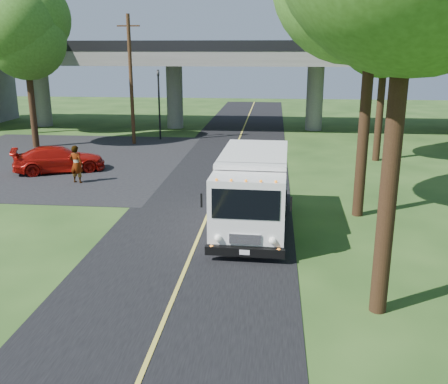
# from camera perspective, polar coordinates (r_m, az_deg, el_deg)

# --- Properties ---
(ground) EXTENTS (120.00, 120.00, 0.00)m
(ground) POSITION_cam_1_polar(r_m,az_deg,el_deg) (13.25, -6.77, -14.21)
(ground) COLOR #224016
(ground) RESTS_ON ground
(road) EXTENTS (7.00, 90.00, 0.02)m
(road) POSITION_cam_1_polar(r_m,az_deg,el_deg) (22.33, -1.32, -1.30)
(road) COLOR black
(road) RESTS_ON ground
(parking_lot) EXTENTS (16.00, 18.00, 0.01)m
(parking_lot) POSITION_cam_1_polar(r_m,az_deg,el_deg) (32.87, -18.95, 3.46)
(parking_lot) COLOR black
(parking_lot) RESTS_ON ground
(lane_line) EXTENTS (0.12, 90.00, 0.01)m
(lane_line) POSITION_cam_1_polar(r_m,az_deg,el_deg) (22.33, -1.32, -1.25)
(lane_line) COLOR gold
(lane_line) RESTS_ON road
(overpass) EXTENTS (54.00, 10.00, 7.30)m
(overpass) POSITION_cam_1_polar(r_m,az_deg,el_deg) (43.29, 2.30, 13.21)
(overpass) COLOR slate
(overpass) RESTS_ON ground
(traffic_signal) EXTENTS (0.18, 0.22, 5.20)m
(traffic_signal) POSITION_cam_1_polar(r_m,az_deg,el_deg) (38.31, -7.45, 10.70)
(traffic_signal) COLOR black
(traffic_signal) RESTS_ON ground
(utility_pole) EXTENTS (1.60, 0.26, 9.00)m
(utility_pole) POSITION_cam_1_polar(r_m,az_deg,el_deg) (36.65, -10.58, 12.52)
(utility_pole) COLOR #472D19
(utility_pole) RESTS_ON ground
(tree_right_far) EXTENTS (5.77, 5.67, 10.99)m
(tree_right_far) POSITION_cam_1_polar(r_m,az_deg,el_deg) (31.73, 18.64, 18.20)
(tree_right_far) COLOR #382314
(tree_right_far) RESTS_ON ground
(tree_left_lot) EXTENTS (5.60, 5.50, 10.50)m
(tree_left_lot) POSITION_cam_1_polar(r_m,az_deg,el_deg) (36.89, -21.70, 16.87)
(tree_left_lot) COLOR #382314
(tree_left_lot) RESTS_ON ground
(tree_left_far) EXTENTS (5.26, 5.16, 9.89)m
(tree_left_far) POSITION_cam_1_polar(r_m,az_deg,el_deg) (43.58, -21.62, 15.98)
(tree_left_far) COLOR #382314
(tree_left_far) RESTS_ON ground
(step_van) EXTENTS (2.71, 6.94, 2.88)m
(step_van) POSITION_cam_1_polar(r_m,az_deg,el_deg) (18.89, 3.32, 0.37)
(step_van) COLOR white
(step_van) RESTS_ON ground
(red_sedan) EXTENTS (5.33, 3.87, 1.43)m
(red_sedan) POSITION_cam_1_polar(r_m,az_deg,el_deg) (29.49, -18.32, 3.58)
(red_sedan) COLOR #A10F09
(red_sedan) RESTS_ON ground
(pedestrian) EXTENTS (0.80, 0.61, 1.96)m
(pedestrian) POSITION_cam_1_polar(r_m,az_deg,el_deg) (26.65, -16.53, 3.06)
(pedestrian) COLOR gray
(pedestrian) RESTS_ON ground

